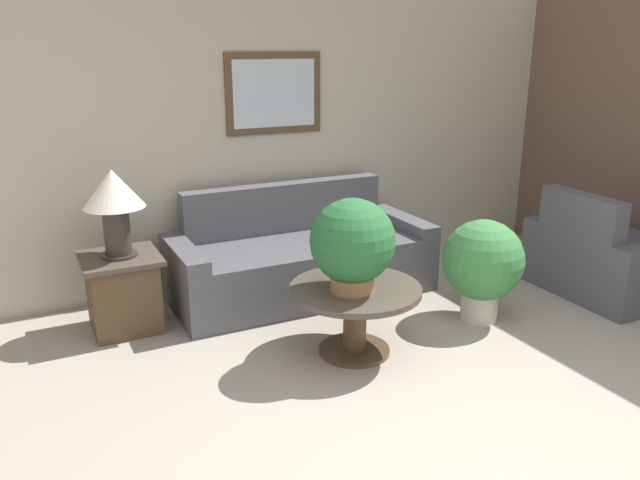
{
  "coord_description": "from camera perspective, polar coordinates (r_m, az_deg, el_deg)",
  "views": [
    {
      "loc": [
        -2.05,
        -1.95,
        2.05
      ],
      "look_at": [
        -0.03,
        2.11,
        0.62
      ],
      "focal_mm": 35.0,
      "sensor_mm": 36.0,
      "label": 1
    }
  ],
  "objects": [
    {
      "name": "table_lamp",
      "position": [
        4.66,
        -18.35,
        3.69
      ],
      "size": [
        0.44,
        0.44,
        0.64
      ],
      "color": "#2D2823",
      "rests_on": "side_table"
    },
    {
      "name": "couch_main",
      "position": [
        5.31,
        -1.82,
        -1.83
      ],
      "size": [
        2.19,
        0.9,
        0.9
      ],
      "color": "#4C4C51",
      "rests_on": "ground_plane"
    },
    {
      "name": "potted_plant_on_table",
      "position": [
        4.05,
        2.99,
        -0.32
      ],
      "size": [
        0.56,
        0.56,
        0.63
      ],
      "color": "#9E6B42",
      "rests_on": "coffee_table"
    },
    {
      "name": "wall_back",
      "position": [
        5.55,
        -4.62,
        9.69
      ],
      "size": [
        7.9,
        0.09,
        2.6
      ],
      "color": "#B2A893",
      "rests_on": "ground_plane"
    },
    {
      "name": "armchair",
      "position": [
        5.87,
        24.6,
        -1.6
      ],
      "size": [
        0.94,
        1.15,
        0.9
      ],
      "rotation": [
        0.0,
        0.0,
        1.54
      ],
      "color": "#4C4C51",
      "rests_on": "ground_plane"
    },
    {
      "name": "potted_plant_floor",
      "position": [
        4.9,
        14.64,
        -2.09
      ],
      "size": [
        0.62,
        0.62,
        0.8
      ],
      "color": "beige",
      "rests_on": "ground_plane"
    },
    {
      "name": "side_table",
      "position": [
        4.87,
        -17.55,
        -4.54
      ],
      "size": [
        0.56,
        0.56,
        0.58
      ],
      "color": "#4C3823",
      "rests_on": "ground_plane"
    },
    {
      "name": "coffee_table",
      "position": [
        4.28,
        3.23,
        -5.97
      ],
      "size": [
        0.9,
        0.9,
        0.49
      ],
      "color": "#4C3823",
      "rests_on": "ground_plane"
    },
    {
      "name": "ground_plane",
      "position": [
        3.49,
        17.09,
        -19.37
      ],
      "size": [
        20.0,
        20.0,
        0.0
      ],
      "primitive_type": "plane",
      "color": "gray"
    }
  ]
}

